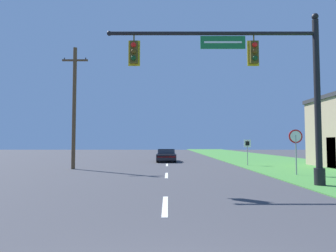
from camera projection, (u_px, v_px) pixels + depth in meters
name	position (u px, v px, depth m)	size (l,w,h in m)	color
grass_verge_right	(265.00, 159.00, 32.46)	(10.00, 110.00, 0.04)	#428438
road_center_line	(168.00, 165.00, 24.50)	(0.16, 34.80, 0.01)	silver
signal_mast	(265.00, 81.00, 12.66)	(9.16, 0.47, 7.32)	black
car_ahead	(167.00, 155.00, 29.14)	(1.86, 4.62, 1.19)	black
stop_sign	(297.00, 142.00, 16.57)	(0.76, 0.07, 2.50)	gray
route_sign_post	(248.00, 146.00, 23.74)	(0.55, 0.06, 2.03)	gray
utility_pole_near	(75.00, 106.00, 20.93)	(1.80, 0.26, 8.53)	brown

